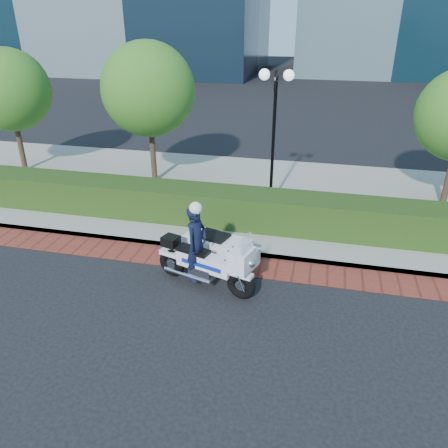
% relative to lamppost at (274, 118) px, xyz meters
% --- Properties ---
extents(ground, '(120.00, 120.00, 0.00)m').
position_rel_lamppost_xyz_m(ground, '(-1.00, -5.20, -2.96)').
color(ground, black).
rests_on(ground, ground).
extents(brick_strip, '(60.00, 1.00, 0.01)m').
position_rel_lamppost_xyz_m(brick_strip, '(-1.00, -3.70, -2.95)').
color(brick_strip, maroon).
rests_on(brick_strip, ground).
extents(sidewalk, '(60.00, 8.00, 0.15)m').
position_rel_lamppost_xyz_m(sidewalk, '(-1.00, 0.80, -2.88)').
color(sidewalk, gray).
rests_on(sidewalk, ground).
extents(hedge_main, '(18.00, 1.20, 1.00)m').
position_rel_lamppost_xyz_m(hedge_main, '(-1.00, -1.60, -2.31)').
color(hedge_main, black).
rests_on(hedge_main, sidewalk).
extents(lamppost, '(1.02, 0.70, 4.21)m').
position_rel_lamppost_xyz_m(lamppost, '(0.00, 0.00, 0.00)').
color(lamppost, black).
rests_on(lamppost, sidewalk).
extents(tree_a, '(3.00, 3.00, 4.58)m').
position_rel_lamppost_xyz_m(tree_a, '(-10.00, 1.30, 0.26)').
color(tree_a, '#332319').
rests_on(tree_a, sidewalk).
extents(tree_b, '(3.20, 3.20, 4.89)m').
position_rel_lamppost_xyz_m(tree_b, '(-4.50, 1.30, 0.48)').
color(tree_b, '#332319').
rests_on(tree_b, sidewalk).
extents(police_motorcycle, '(2.54, 2.20, 2.10)m').
position_rel_lamppost_xyz_m(police_motorcycle, '(-0.87, -4.42, -2.24)').
color(police_motorcycle, black).
rests_on(police_motorcycle, ground).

